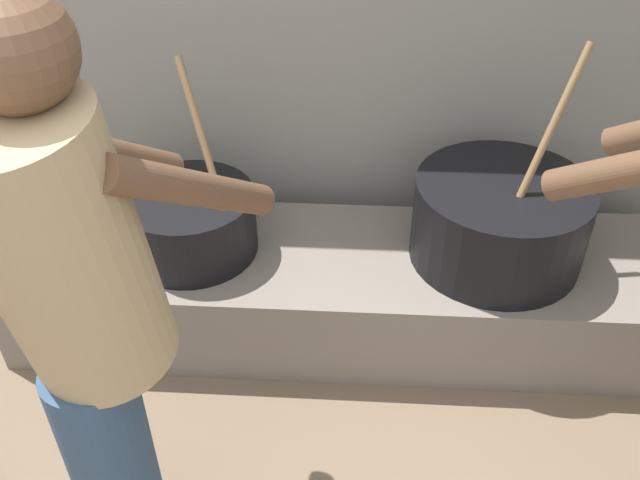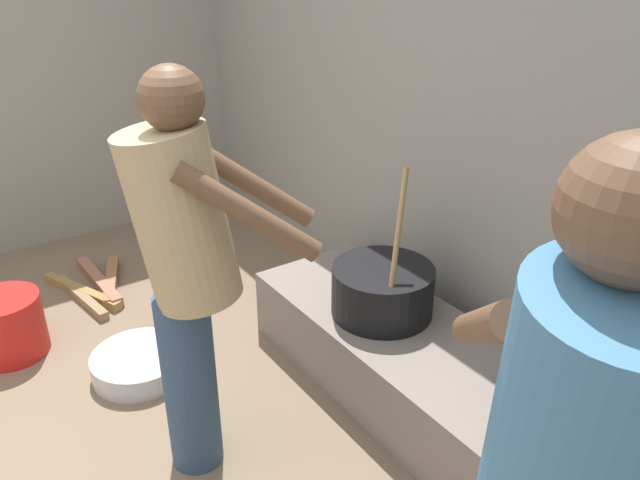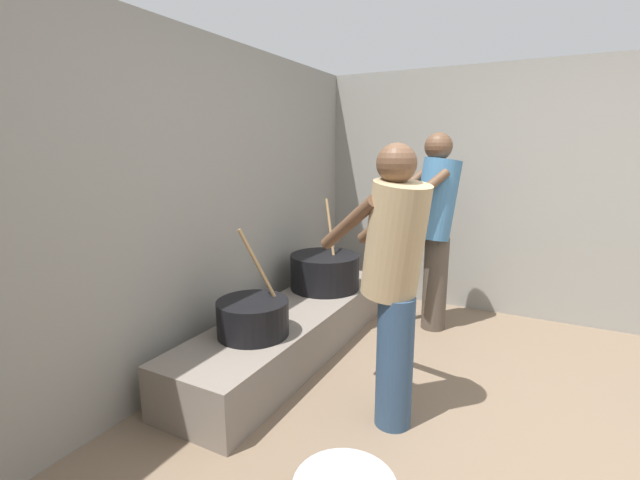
{
  "view_description": "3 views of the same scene",
  "coord_description": "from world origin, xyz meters",
  "px_view_note": "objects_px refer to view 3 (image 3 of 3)",
  "views": [
    {
      "loc": [
        0.72,
        -0.11,
        1.84
      ],
      "look_at": [
        0.64,
        1.1,
        0.91
      ],
      "focal_mm": 38.61,
      "sensor_mm": 36.0,
      "label": 1
    },
    {
      "loc": [
        1.96,
        0.2,
        1.85
      ],
      "look_at": [
        0.45,
        1.24,
        0.97
      ],
      "focal_mm": 34.56,
      "sensor_mm": 36.0,
      "label": 2
    },
    {
      "loc": [
        -1.93,
        0.2,
        1.5
      ],
      "look_at": [
        0.36,
        1.4,
        0.96
      ],
      "focal_mm": 24.2,
      "sensor_mm": 36.0,
      "label": 3
    }
  ],
  "objects_px": {
    "cook_in_tan_shirt": "(394,271)",
    "cook_in_blue_shirt": "(435,220)",
    "cooking_pot_secondary": "(325,271)",
    "cooking_pot_main": "(253,317)"
  },
  "relations": [
    {
      "from": "cooking_pot_main",
      "to": "cook_in_blue_shirt",
      "type": "distance_m",
      "value": 1.7
    },
    {
      "from": "cooking_pot_secondary",
      "to": "cook_in_blue_shirt",
      "type": "distance_m",
      "value": 1.01
    },
    {
      "from": "cooking_pot_main",
      "to": "cook_in_blue_shirt",
      "type": "relative_size",
      "value": 0.42
    },
    {
      "from": "cook_in_tan_shirt",
      "to": "cook_in_blue_shirt",
      "type": "relative_size",
      "value": 0.94
    },
    {
      "from": "cooking_pot_secondary",
      "to": "cook_in_blue_shirt",
      "type": "xyz_separation_m",
      "value": [
        0.37,
        -0.82,
        0.45
      ]
    },
    {
      "from": "cooking_pot_main",
      "to": "cook_in_blue_shirt",
      "type": "xyz_separation_m",
      "value": [
        1.42,
        -0.8,
        0.48
      ]
    },
    {
      "from": "cooking_pot_secondary",
      "to": "cook_in_tan_shirt",
      "type": "height_order",
      "value": "cook_in_tan_shirt"
    },
    {
      "from": "cooking_pot_secondary",
      "to": "cook_in_tan_shirt",
      "type": "bearing_deg",
      "value": -137.86
    },
    {
      "from": "cooking_pot_main",
      "to": "cook_in_tan_shirt",
      "type": "height_order",
      "value": "cook_in_tan_shirt"
    },
    {
      "from": "cook_in_tan_shirt",
      "to": "cook_in_blue_shirt",
      "type": "bearing_deg",
      "value": 4.47
    }
  ]
}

